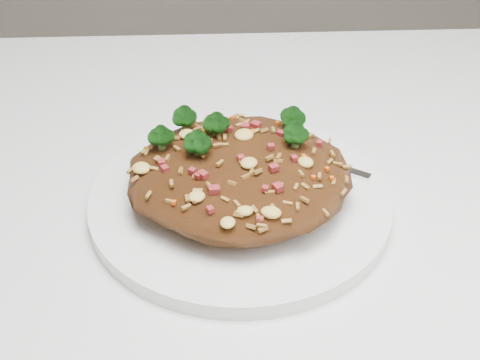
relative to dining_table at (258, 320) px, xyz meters
name	(u,v)px	position (x,y,z in m)	size (l,w,h in m)	color
dining_table	(258,320)	(0.00, 0.00, 0.00)	(1.20, 0.80, 0.75)	silver
plate	(240,200)	(-0.01, 0.05, 0.10)	(0.26, 0.26, 0.01)	white
fried_rice	(239,166)	(-0.01, 0.05, 0.13)	(0.19, 0.17, 0.06)	brown
fork	(295,154)	(0.04, 0.10, 0.11)	(0.14, 0.10, 0.00)	silver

